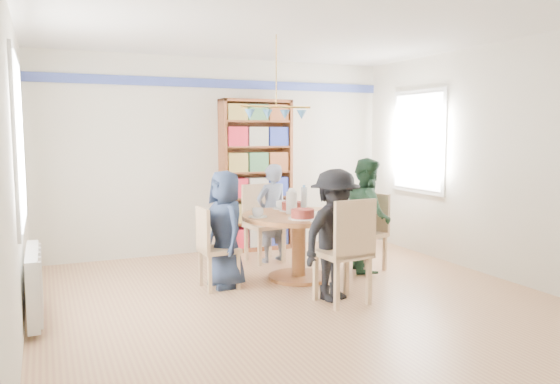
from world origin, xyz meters
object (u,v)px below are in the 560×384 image
chair_near (347,247)px  radiator (34,284)px  chair_left (212,244)px  chair_far (262,219)px  dining_table (299,231)px  chair_right (370,228)px  bookshelf (256,177)px  person_left (226,229)px  person_right (367,215)px  person_near (335,235)px  person_far (272,213)px

chair_near → radiator: bearing=166.3°
chair_left → chair_far: chair_far is taller
dining_table → chair_right: (1.00, 0.06, -0.04)m
chair_left → bookshelf: bearing=55.5°
person_left → bookshelf: bearing=141.9°
chair_right → person_right: bearing=-145.0°
chair_right → bookshelf: size_ratio=0.44×
person_near → bookshelf: size_ratio=0.62×
chair_far → person_far: 0.17m
person_far → chair_far: bearing=-62.8°
chair_right → chair_near: bearing=-131.1°
chair_right → person_right: person_right is taller
dining_table → person_far: 0.91m
radiator → person_left: bearing=12.2°
person_right → chair_left: bearing=111.1°
dining_table → person_left: bearing=177.9°
person_right → person_near: 1.28m
chair_right → person_near: bearing=-137.5°
chair_left → chair_right: size_ratio=0.95×
person_right → bookshelf: size_ratio=0.64×
chair_left → chair_far: 1.41m
chair_left → person_left: size_ratio=0.70×
person_right → person_near: (-0.94, -0.87, -0.03)m
person_left → person_near: 1.24m
person_near → chair_right: bearing=20.9°
chair_near → person_right: 1.41m
dining_table → chair_far: size_ratio=1.30×
person_far → bookshelf: (0.07, 0.76, 0.41)m
radiator → dining_table: 2.81m
person_far → radiator: bearing=10.2°
person_near → bookshelf: bearing=65.6°
radiator → chair_left: bearing=12.3°
chair_near → person_right: bearing=49.7°
person_right → person_left: bearing=110.1°
dining_table → person_near: size_ratio=0.98×
chair_far → person_right: (0.99, -1.00, 0.14)m
chair_right → chair_far: (-1.05, 0.95, 0.04)m
person_far → bookshelf: 0.87m
person_right → person_far: (-0.89, 0.89, -0.05)m
radiator → chair_far: size_ratio=1.00×
dining_table → bookshelf: bearing=86.0°
chair_right → bookshelf: bearing=118.8°
chair_left → person_left: person_left is taller
chair_far → chair_right: bearing=-42.2°
bookshelf → person_near: bearing=-92.8°
dining_table → chair_right: size_ratio=1.39×
person_right → bookshelf: bookshelf is taller
chair_far → radiator: bearing=-152.8°
person_left → person_far: person_far is taller
chair_left → person_far: bearing=40.2°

